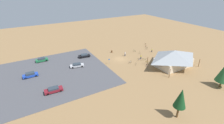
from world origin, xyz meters
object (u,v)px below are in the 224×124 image
(car_maroon_aisle_side, at_px, (54,90))
(bicycle_orange_front_row, at_px, (145,44))
(trash_bin, at_px, (112,51))
(lot_sign, at_px, (109,61))
(visitor_crossing_yard, at_px, (152,50))
(bicycle_black_edge_north, at_px, (147,48))
(bicycle_yellow_near_porch, at_px, (147,62))
(visitor_by_pavilion, at_px, (125,54))
(bicycle_teal_lone_east, at_px, (140,53))
(bicycle_silver_back_row, at_px, (130,62))
(bicycle_white_mid_cluster, at_px, (136,64))
(bicycle_red_trailside, at_px, (146,46))
(car_blue_inner_stall, at_px, (30,75))
(bicycle_green_by_bin, at_px, (134,51))
(car_black_far_end, at_px, (84,56))
(visitor_at_bikes, at_px, (141,57))
(bicycle_green_edge_south, at_px, (145,59))
(car_silver_by_curb, at_px, (77,65))
(car_green_back_corner, at_px, (42,60))
(bicycle_purple_near_sign, at_px, (147,66))
(bicycle_blue_lone_west, at_px, (139,60))
(bike_pavilion, at_px, (174,57))
(pine_east, at_px, (181,98))

(car_maroon_aisle_side, bearing_deg, bicycle_orange_front_row, -159.49)
(car_maroon_aisle_side, bearing_deg, trash_bin, -148.56)
(lot_sign, height_order, visitor_crossing_yard, lot_sign)
(bicycle_black_edge_north, bearing_deg, bicycle_yellow_near_porch, 49.91)
(visitor_crossing_yard, xyz_separation_m, visitor_by_pavilion, (12.61, -2.00, 0.11))
(bicycle_teal_lone_east, bearing_deg, bicycle_silver_back_row, 31.67)
(bicycle_white_mid_cluster, bearing_deg, car_maroon_aisle_side, 4.09)
(bicycle_red_trailside, xyz_separation_m, car_blue_inner_stall, (49.33, 2.92, 0.40))
(bicycle_green_by_bin, height_order, car_black_far_end, car_black_far_end)
(bicycle_green_by_bin, relative_size, visitor_at_bikes, 0.97)
(bicycle_green_by_bin, height_order, visitor_at_bikes, visitor_at_bikes)
(car_maroon_aisle_side, relative_size, visitor_at_bikes, 2.69)
(visitor_by_pavilion, bearing_deg, bicycle_green_edge_south, 121.81)
(car_silver_by_curb, bearing_deg, bicycle_yellow_near_porch, 157.11)
(car_maroon_aisle_side, distance_m, car_green_back_corner, 22.09)
(bicycle_teal_lone_east, relative_size, visitor_at_bikes, 0.75)
(bicycle_red_trailside, relative_size, bicycle_teal_lone_east, 1.13)
(bicycle_black_edge_north, bearing_deg, bicycle_purple_near_sign, 49.43)
(bicycle_green_by_bin, bearing_deg, car_silver_by_curb, 3.77)
(car_maroon_aisle_side, distance_m, visitor_by_pavilion, 32.21)
(visitor_crossing_yard, bearing_deg, bicycle_silver_back_row, 16.91)
(bicycle_purple_near_sign, distance_m, visitor_at_bikes, 6.74)
(bicycle_orange_front_row, xyz_separation_m, bicycle_blue_lone_west, (14.07, 12.99, -0.02))
(bicycle_green_edge_south, bearing_deg, bicycle_blue_lone_west, -22.72)
(bicycle_black_edge_north, xyz_separation_m, visitor_by_pavilion, (12.87, 1.64, 0.57))
(bicycle_blue_lone_west, height_order, visitor_by_pavilion, visitor_by_pavilion)
(bicycle_green_edge_south, distance_m, visitor_by_pavilion, 8.34)
(trash_bin, xyz_separation_m, car_silver_by_curb, (17.37, 5.76, 0.27))
(bicycle_red_trailside, bearing_deg, bicycle_yellow_near_porch, 50.99)
(lot_sign, bearing_deg, bicycle_purple_near_sign, 141.68)
(lot_sign, relative_size, bicycle_green_by_bin, 1.26)
(car_blue_inner_stall, bearing_deg, bike_pavilion, 159.57)
(bicycle_blue_lone_west, bearing_deg, car_blue_inner_stall, -10.97)
(bicycle_orange_front_row, xyz_separation_m, car_silver_by_curb, (36.63, 6.40, 0.32))
(bicycle_red_trailside, bearing_deg, bicycle_orange_front_row, -127.70)
(bicycle_white_mid_cluster, bearing_deg, bike_pavilion, 147.40)
(car_black_far_end, relative_size, visitor_crossing_yard, 2.91)
(bike_pavilion, xyz_separation_m, bicycle_green_edge_south, (5.49, -8.64, -3.00))
(visitor_by_pavilion, bearing_deg, bicycle_black_edge_north, -172.73)
(car_silver_by_curb, distance_m, visitor_crossing_yard, 32.80)
(bike_pavilion, relative_size, visitor_crossing_yard, 9.32)
(car_blue_inner_stall, bearing_deg, bicycle_red_trailside, -176.61)
(car_blue_inner_stall, bearing_deg, pine_east, 126.97)
(bike_pavilion, relative_size, bicycle_green_by_bin, 8.68)
(bicycle_black_edge_north, distance_m, bicycle_green_edge_south, 12.16)
(trash_bin, relative_size, car_black_far_end, 0.19)
(bicycle_purple_near_sign, bearing_deg, lot_sign, -38.32)
(bicycle_yellow_near_porch, bearing_deg, bike_pavilion, 136.61)
(car_blue_inner_stall, distance_m, visitor_at_bikes, 39.32)
(bicycle_black_edge_north, distance_m, bicycle_yellow_near_porch, 14.70)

